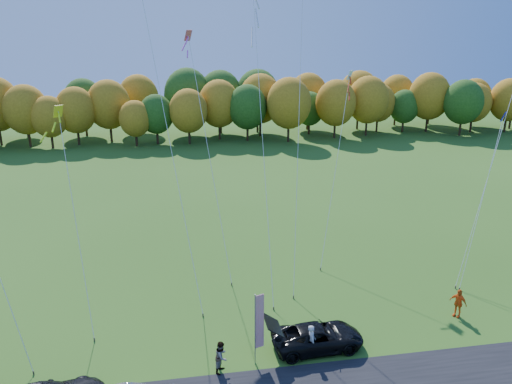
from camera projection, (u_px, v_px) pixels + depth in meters
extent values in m
plane|color=#2B5416|center=(276.00, 355.00, 25.81)|extent=(160.00, 160.00, 0.00)
imported|color=black|center=(318.00, 337.00, 26.21)|extent=(4.93, 2.46, 1.34)
imported|color=silver|center=(312.00, 341.00, 25.50)|extent=(0.48, 0.68, 1.78)
imported|color=gray|center=(222.00, 357.00, 24.37)|extent=(0.93, 1.00, 1.65)
imported|color=orange|center=(458.00, 303.00, 29.14)|extent=(0.92, 1.09, 1.75)
cylinder|color=#999999|center=(255.00, 330.00, 24.58)|extent=(0.06, 0.06, 3.91)
cube|color=red|center=(259.00, 321.00, 24.58)|extent=(0.47, 0.18, 2.93)
cube|color=navy|center=(259.00, 302.00, 24.28)|extent=(0.47, 0.17, 0.76)
cylinder|color=#4C3F33|center=(203.00, 315.00, 29.31)|extent=(0.08, 0.08, 0.20)
cylinder|color=#4C3F33|center=(293.00, 297.00, 31.33)|extent=(0.08, 0.08, 0.20)
cylinder|color=#4C3F33|center=(274.00, 308.00, 30.04)|extent=(0.08, 0.08, 0.20)
cylinder|color=#4C3F33|center=(455.00, 287.00, 32.54)|extent=(0.08, 0.08, 0.20)
cylinder|color=#4C3F33|center=(94.00, 340.00, 26.96)|extent=(0.08, 0.08, 0.20)
cube|color=yellow|center=(58.00, 111.00, 28.20)|extent=(1.19, 1.19, 1.41)
cylinder|color=#4C3F33|center=(34.00, 373.00, 24.32)|extent=(0.08, 0.08, 0.20)
cylinder|color=#4C3F33|center=(321.00, 269.00, 35.05)|extent=(0.08, 0.08, 0.20)
cube|color=silver|center=(350.00, 75.00, 37.55)|extent=(1.18, 1.18, 1.40)
cylinder|color=#4C3F33|center=(232.00, 284.00, 32.94)|extent=(0.08, 0.08, 0.20)
cube|color=#ED504F|center=(188.00, 35.00, 35.08)|extent=(1.27, 1.27, 1.51)
cylinder|color=#4C3F33|center=(459.00, 289.00, 32.28)|extent=(0.08, 0.08, 0.20)
cube|color=#0C0A98|center=(503.00, 117.00, 32.64)|extent=(1.07, 1.07, 1.26)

